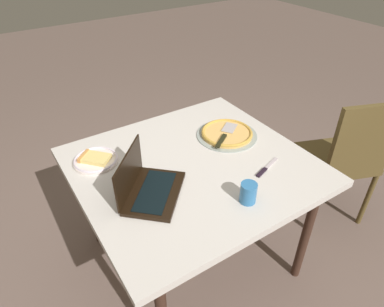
% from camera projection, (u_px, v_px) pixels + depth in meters
% --- Properties ---
extents(ground_plane, '(12.00, 12.00, 0.00)m').
position_uv_depth(ground_plane, '(193.00, 255.00, 2.21)').
color(ground_plane, '#6F5A51').
extents(dining_table, '(1.18, 1.09, 0.75)m').
position_uv_depth(dining_table, '(193.00, 173.00, 1.81)').
color(dining_table, beige).
rests_on(dining_table, ground_plane).
extents(laptop, '(0.39, 0.40, 0.22)m').
position_uv_depth(laptop, '(147.00, 186.00, 1.57)').
color(laptop, black).
rests_on(laptop, dining_table).
extents(pizza_plate, '(0.23, 0.23, 0.04)m').
position_uv_depth(pizza_plate, '(95.00, 160.00, 1.78)').
color(pizza_plate, white).
rests_on(pizza_plate, dining_table).
extents(pizza_tray, '(0.36, 0.36, 0.03)m').
position_uv_depth(pizza_tray, '(227.00, 133.00, 1.99)').
color(pizza_tray, '#939F99').
rests_on(pizza_tray, dining_table).
extents(table_knife, '(0.20, 0.08, 0.01)m').
position_uv_depth(table_knife, '(265.00, 169.00, 1.73)').
color(table_knife, beige).
rests_on(table_knife, dining_table).
extents(drink_cup, '(0.08, 0.08, 0.10)m').
position_uv_depth(drink_cup, '(248.00, 193.00, 1.52)').
color(drink_cup, teal).
rests_on(drink_cup, dining_table).
extents(chair_near, '(0.54, 0.54, 0.96)m').
position_uv_depth(chair_near, '(346.00, 156.00, 2.18)').
color(chair_near, brown).
rests_on(chair_near, ground_plane).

